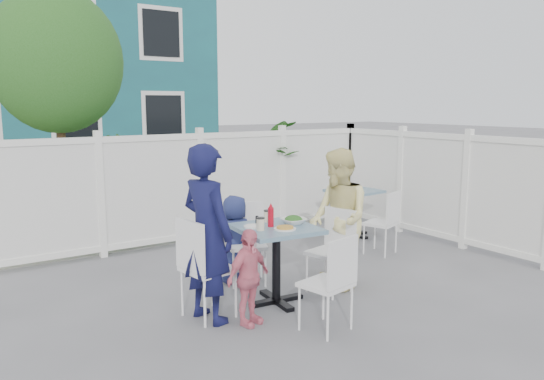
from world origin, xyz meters
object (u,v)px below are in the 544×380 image
chair_back (246,236)px  man (207,233)px  chair_near (333,277)px  woman (338,219)px  chair_right (334,244)px  main_table (276,244)px  toddler (248,277)px  chair_left (201,261)px  boy (235,239)px  spare_table (354,200)px

chair_back → man: bearing=64.3°
chair_near → woman: size_ratio=0.57×
chair_right → chair_near: bearing=126.3°
man → woman: (1.60, 0.01, -0.06)m
man → chair_back: bearing=-62.4°
woman → chair_right: bearing=-42.3°
chair_back → woman: woman is taller
main_table → chair_near: bearing=-89.3°
toddler → main_table: bearing=13.0°
chair_right → chair_near: chair_right is taller
main_table → chair_right: 0.73m
chair_left → boy: boy is taller
chair_back → boy: 0.14m
spare_table → chair_back: 2.61m
spare_table → chair_right: bearing=-137.5°
chair_right → boy: size_ratio=0.90×
chair_right → toddler: size_ratio=0.99×
boy → chair_back: bearing=152.8°
main_table → chair_back: bearing=82.6°
man → boy: bearing=-56.2°
spare_table → chair_left: chair_left is taller
man → toddler: man is taller
chair_right → woman: woman is taller
spare_table → man: man is taller
chair_left → chair_near: bearing=34.0°
boy → chair_near: bearing=87.1°
chair_back → toddler: bearing=83.4°
man → boy: 1.14m
main_table → chair_near: (0.01, -0.87, -0.11)m
chair_right → toddler: bearing=89.2°
main_table → boy: size_ratio=0.82×
spare_table → chair_near: size_ratio=0.83×
main_table → chair_back: size_ratio=0.91×
chair_left → chair_near: size_ratio=1.10×
main_table → boy: bearing=91.7°
chair_left → woman: size_ratio=0.63×
chair_near → woman: (0.82, 0.88, 0.26)m
woman → boy: bearing=-113.2°
main_table → boy: boy is taller
man → toddler: bearing=-153.8°
chair_left → chair_back: (0.92, 0.70, -0.03)m
chair_left → spare_table: bearing=107.1°
boy → toddler: 1.21m
chair_near → boy: boy is taller
toddler → man: bearing=111.6°
boy → woman: bearing=133.1°
chair_left → boy: 1.09m
chair_right → toddler: toddler is taller
main_table → toddler: size_ratio=0.91×
main_table → spare_table: main_table is taller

